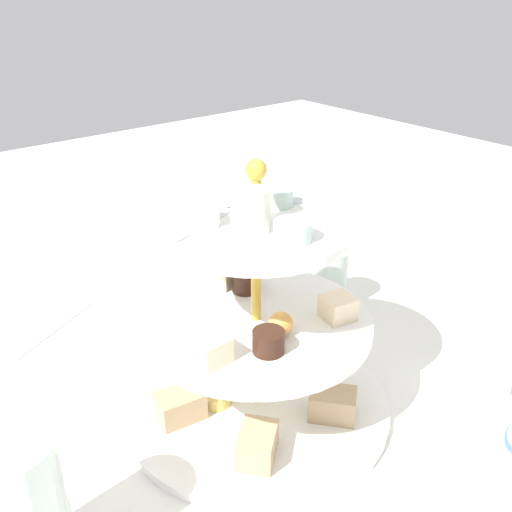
% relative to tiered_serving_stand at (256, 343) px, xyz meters
% --- Properties ---
extents(ground_plane, '(2.40, 2.40, 0.00)m').
position_rel_tiered_serving_stand_xyz_m(ground_plane, '(-0.00, -0.00, -0.09)').
color(ground_plane, silver).
extents(tiered_serving_stand, '(0.29, 0.29, 0.28)m').
position_rel_tiered_serving_stand_xyz_m(tiered_serving_stand, '(0.00, 0.00, 0.00)').
color(tiered_serving_stand, white).
rests_on(tiered_serving_stand, ground_plane).
extents(water_glass_tall_right, '(0.07, 0.07, 0.13)m').
position_rel_tiered_serving_stand_xyz_m(water_glass_tall_right, '(0.26, 0.04, -0.02)').
color(water_glass_tall_right, silver).
rests_on(water_glass_tall_right, ground_plane).
extents(water_glass_short_left, '(0.06, 0.06, 0.07)m').
position_rel_tiered_serving_stand_xyz_m(water_glass_short_left, '(-0.23, 0.14, -0.05)').
color(water_glass_short_left, silver).
rests_on(water_glass_short_left, ground_plane).
extents(butter_knife_left, '(0.16, 0.09, 0.00)m').
position_rel_tiered_serving_stand_xyz_m(butter_knife_left, '(0.10, -0.30, -0.08)').
color(butter_knife_left, silver).
rests_on(butter_knife_left, ground_plane).
extents(water_glass_mid_back, '(0.06, 0.06, 0.09)m').
position_rel_tiered_serving_stand_xyz_m(water_glass_mid_back, '(-0.21, -0.11, -0.04)').
color(water_glass_mid_back, silver).
rests_on(water_glass_mid_back, ground_plane).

